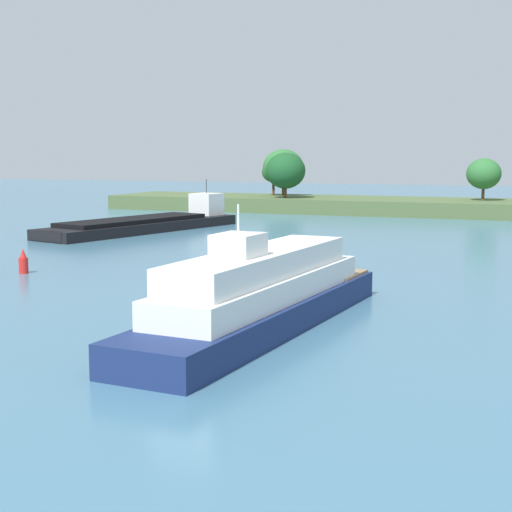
{
  "coord_description": "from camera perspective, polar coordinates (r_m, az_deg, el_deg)",
  "views": [
    {
      "loc": [
        14.5,
        -28.65,
        8.95
      ],
      "look_at": [
        -6.61,
        25.39,
        1.2
      ],
      "focal_mm": 53.49,
      "sensor_mm": 36.0,
      "label": 1
    }
  ],
  "objects": [
    {
      "name": "ground_plane",
      "position": [
        33.34,
        -5.35,
        -8.0
      ],
      "size": [
        400.0,
        400.0,
        0.0
      ],
      "primitive_type": "plane",
      "color": "teal"
    },
    {
      "name": "treeline_island",
      "position": [
        120.71,
        5.97,
        4.39
      ],
      "size": [
        73.87,
        15.8,
        9.8
      ],
      "color": "#4C6038",
      "rests_on": "ground"
    },
    {
      "name": "cargo_barge",
      "position": [
        90.67,
        -8.14,
        2.47
      ],
      "size": [
        12.76,
        28.77,
        5.77
      ],
      "color": "black",
      "rests_on": "ground"
    },
    {
      "name": "white_riverboat",
      "position": [
        39.33,
        0.57,
        -2.9
      ],
      "size": [
        6.29,
        23.29,
        6.6
      ],
      "color": "navy",
      "rests_on": "ground"
    },
    {
      "name": "channel_buoy_red",
      "position": [
        60.26,
        -17.0,
        -0.49
      ],
      "size": [
        0.7,
        0.7,
        1.9
      ],
      "color": "red",
      "rests_on": "ground"
    }
  ]
}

